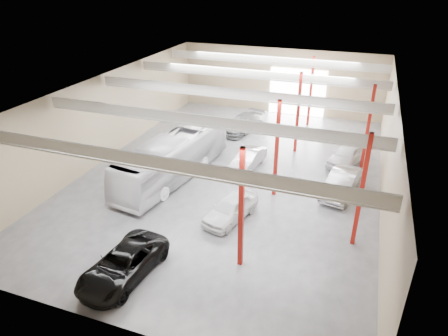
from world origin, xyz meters
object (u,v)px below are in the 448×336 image
Objects in this scene: car_row_c at (243,124)px; car_right_far at (347,155)px; coach_bus at (173,158)px; car_row_b at (248,159)px; car_right_near at (342,183)px; car_row_a at (231,208)px; black_sedan at (123,264)px.

car_right_far is (10.26, -4.07, 0.00)m from car_row_c.
coach_bus is 2.73× the size of car_row_b.
coach_bus is 2.39× the size of car_right_near.
car_row_b is 0.93× the size of car_right_far.
car_row_b is (-1.08, 7.50, -0.05)m from car_row_a.
car_row_c is (-0.32, 22.00, 0.04)m from black_sedan.
car_row_a is at bearing -126.76° from car_right_near.
car_row_a is 7.58m from car_row_b.
car_row_b is 7.70m from car_right_near.
car_row_a is 12.67m from car_right_far.
black_sedan is 1.25× the size of car_row_b.
car_row_a is at bearing -25.52° from coach_bus.
black_sedan is at bearing -101.43° from car_row_a.
black_sedan is at bearing -72.39° from car_row_c.
car_right_near reaches higher than black_sedan.
car_row_c reaches higher than car_row_b.
car_row_a is at bearing -100.61° from car_right_far.
car_right_near is (9.94, 12.73, 0.06)m from black_sedan.
car_right_near is at bearing -25.32° from car_row_c.
car_right_near is at bearing 57.02° from car_row_a.
car_row_c is at bearing 149.41° from car_right_near.
black_sedan is 1.21× the size of car_row_a.
car_row_c is at bearing 96.59° from black_sedan.
car_right_far is at bearing 66.74° from black_sedan.
car_right_near reaches higher than car_row_c.
car_row_a is at bearing -74.15° from car_row_b.
car_row_c is 11.04m from car_right_far.
car_right_far reaches higher than car_row_a.
car_right_near is 5.20m from car_right_far.
car_right_near is at bearing 57.76° from black_sedan.
coach_bus is at bearing 161.92° from car_row_a.
car_right_near is (10.26, -9.27, 0.03)m from car_row_c.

